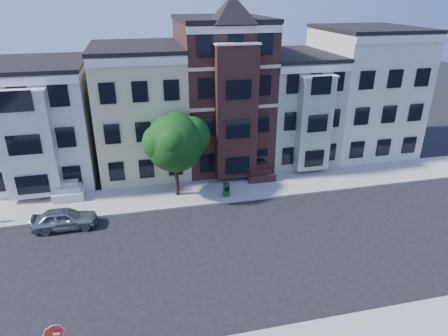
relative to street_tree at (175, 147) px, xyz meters
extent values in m
plane|color=black|center=(4.91, -7.95, -3.98)|extent=(120.00, 120.00, 0.00)
cube|color=#9E9B93|center=(4.91, 0.05, -3.90)|extent=(60.00, 4.00, 0.15)
cube|color=beige|center=(-10.09, 6.55, 0.52)|extent=(8.00, 9.00, 9.00)
cube|color=beige|center=(-2.09, 6.55, 1.02)|extent=(7.00, 9.00, 10.00)
cube|color=#3A1C17|center=(4.91, 6.55, 2.02)|extent=(7.00, 9.00, 12.00)
cube|color=#9FAC95|center=(11.41, 6.55, 0.52)|extent=(6.00, 9.00, 9.00)
cube|color=silver|center=(18.41, 6.55, 1.52)|extent=(8.00, 9.00, 11.00)
imported|color=#95989C|center=(-7.64, -2.75, -3.29)|extent=(4.08, 1.68, 1.38)
cube|color=#1B5217|center=(3.51, -1.04, -3.33)|extent=(0.47, 0.42, 1.01)
camera|label=1|loc=(-2.59, -26.72, 10.13)|focal=32.00mm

